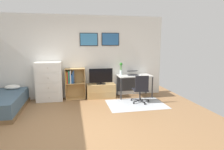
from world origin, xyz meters
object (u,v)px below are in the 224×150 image
at_px(television, 101,77).
at_px(laptop, 133,73).
at_px(office_chair, 141,88).
at_px(bookshelf, 73,81).
at_px(computer_mouse, 140,75).
at_px(dresser, 49,82).
at_px(tv_stand, 101,91).
at_px(desk, 134,79).
at_px(bamboo_vase, 121,69).

relative_size(television, laptop, 1.88).
xyz_separation_m(television, office_chair, (1.10, -0.80, -0.27)).
distance_m(bookshelf, computer_mouse, 2.23).
height_order(television, laptop, television).
distance_m(dresser, office_chair, 2.85).
relative_size(dresser, office_chair, 1.43).
bearing_deg(computer_mouse, dresser, 177.39).
bearing_deg(tv_stand, desk, -1.03).
bearing_deg(office_chair, tv_stand, 148.71).
xyz_separation_m(television, laptop, (1.09, 0.01, 0.08)).
xyz_separation_m(dresser, bookshelf, (0.74, 0.07, -0.03)).
bearing_deg(computer_mouse, desk, 145.86).
relative_size(bookshelf, desk, 0.89).
height_order(bookshelf, television, bookshelf).
bearing_deg(laptop, television, -173.31).
distance_m(dresser, tv_stand, 1.68).
height_order(tv_stand, television, television).
distance_m(desk, office_chair, 0.81).
relative_size(dresser, laptop, 2.99).
bearing_deg(bamboo_vase, laptop, -18.55).
xyz_separation_m(dresser, bamboo_vase, (2.35, 0.12, 0.33)).
distance_m(tv_stand, television, 0.49).
xyz_separation_m(desk, computer_mouse, (0.19, -0.13, 0.15)).
height_order(dresser, desk, dresser).
xyz_separation_m(tv_stand, office_chair, (1.10, -0.82, 0.23)).
distance_m(tv_stand, computer_mouse, 1.43).
relative_size(dresser, computer_mouse, 11.86).
height_order(television, bamboo_vase, bamboo_vase).
bearing_deg(television, tv_stand, 90.00).
relative_size(laptop, bamboo_vase, 0.99).
height_order(tv_stand, desk, desk).
xyz_separation_m(tv_stand, computer_mouse, (1.32, -0.15, 0.52)).
bearing_deg(bamboo_vase, bookshelf, -178.01).
bearing_deg(computer_mouse, office_chair, -108.43).
xyz_separation_m(television, computer_mouse, (1.32, -0.13, 0.03)).
distance_m(bookshelf, television, 0.91).
bearing_deg(office_chair, dresser, 169.04).
bearing_deg(office_chair, desk, 93.12).
relative_size(office_chair, computer_mouse, 8.27).
xyz_separation_m(television, bamboo_vase, (0.71, 0.13, 0.22)).
height_order(bookshelf, tv_stand, bookshelf).
height_order(bookshelf, laptop, bookshelf).
bearing_deg(desk, laptop, 175.41).
bearing_deg(television, bamboo_vase, 10.43).
bearing_deg(office_chair, television, 149.46).
relative_size(tv_stand, computer_mouse, 9.05).
relative_size(bookshelf, tv_stand, 1.07).
height_order(dresser, computer_mouse, dresser).
height_order(dresser, bookshelf, dresser).
height_order(dresser, television, dresser).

